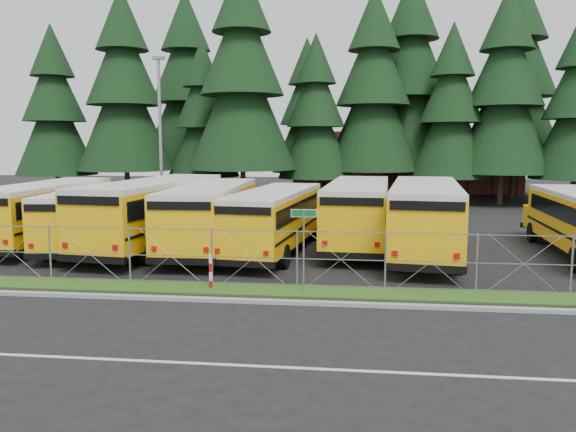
# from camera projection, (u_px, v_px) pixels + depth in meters

# --- Properties ---
(ground) EXTENTS (120.00, 120.00, 0.00)m
(ground) POSITION_uv_depth(u_px,v_px,m) (327.00, 281.00, 20.28)
(ground) COLOR black
(ground) RESTS_ON ground
(curb) EXTENTS (50.00, 0.25, 0.12)m
(curb) POSITION_uv_depth(u_px,v_px,m) (323.00, 303.00, 17.22)
(curb) COLOR gray
(curb) RESTS_ON ground
(grass_verge) EXTENTS (50.00, 1.40, 0.06)m
(grass_verge) POSITION_uv_depth(u_px,v_px,m) (325.00, 292.00, 18.61)
(grass_verge) COLOR #1E4212
(grass_verge) RESTS_ON ground
(road_lane_line) EXTENTS (50.00, 0.12, 0.01)m
(road_lane_line) POSITION_uv_depth(u_px,v_px,m) (311.00, 369.00, 12.40)
(road_lane_line) COLOR beige
(road_lane_line) RESTS_ON ground
(chainlink_fence) EXTENTS (44.00, 0.10, 2.00)m
(chainlink_fence) POSITION_uv_depth(u_px,v_px,m) (326.00, 259.00, 19.17)
(chainlink_fence) COLOR gray
(chainlink_fence) RESTS_ON ground
(brick_building) EXTENTS (22.00, 10.00, 6.00)m
(brick_building) POSITION_uv_depth(u_px,v_px,m) (402.00, 161.00, 58.60)
(brick_building) COLOR brown
(brick_building) RESTS_ON ground
(bus_0) EXTENTS (2.87, 11.45, 2.99)m
(bus_0) POSITION_uv_depth(u_px,v_px,m) (50.00, 213.00, 27.59)
(bus_0) COLOR #F0B307
(bus_0) RESTS_ON ground
(bus_1) EXTENTS (3.66, 10.86, 2.79)m
(bus_1) POSITION_uv_depth(u_px,v_px,m) (97.00, 218.00, 26.73)
(bus_1) COLOR #F0B307
(bus_1) RESTS_ON ground
(bus_2) EXTENTS (4.34, 12.56, 3.22)m
(bus_2) POSITION_uv_depth(u_px,v_px,m) (158.00, 214.00, 26.38)
(bus_2) COLOR #F0B307
(bus_2) RESTS_ON ground
(bus_3) EXTENTS (2.93, 11.61, 3.03)m
(bus_3) POSITION_uv_depth(u_px,v_px,m) (213.00, 217.00, 25.98)
(bus_3) COLOR #F0B307
(bus_3) RESTS_ON ground
(bus_4) EXTENTS (3.89, 11.16, 2.86)m
(bus_4) POSITION_uv_depth(u_px,v_px,m) (277.00, 221.00, 25.31)
(bus_4) COLOR #F0B307
(bus_4) RESTS_ON ground
(bus_5) EXTENTS (3.55, 11.96, 3.10)m
(bus_5) POSITION_uv_depth(u_px,v_px,m) (359.00, 214.00, 26.96)
(bus_5) COLOR #F0B307
(bus_5) RESTS_ON ground
(bus_6) EXTENTS (4.26, 12.45, 3.20)m
(bus_6) POSITION_uv_depth(u_px,v_px,m) (425.00, 219.00, 24.82)
(bus_6) COLOR #F0B307
(bus_6) RESTS_ON ground
(street_sign) EXTENTS (0.84, 0.55, 2.81)m
(street_sign) POSITION_uv_depth(u_px,v_px,m) (304.00, 233.00, 18.33)
(street_sign) COLOR gray
(street_sign) RESTS_ON ground
(striped_bollard) EXTENTS (0.11, 0.11, 1.20)m
(striped_bollard) POSITION_uv_depth(u_px,v_px,m) (211.00, 272.00, 19.05)
(striped_bollard) COLOR #B20C0C
(striped_bollard) RESTS_ON ground
(light_standard) EXTENTS (0.70, 0.35, 10.14)m
(light_standard) POSITION_uv_depth(u_px,v_px,m) (160.00, 133.00, 34.63)
(light_standard) COLOR gray
(light_standard) RESTS_ON ground
(conifer_0) EXTENTS (6.71, 6.71, 14.84)m
(conifer_0) POSITION_uv_depth(u_px,v_px,m) (54.00, 113.00, 47.59)
(conifer_0) COLOR black
(conifer_0) RESTS_ON ground
(conifer_1) EXTENTS (8.02, 8.02, 17.74)m
(conifer_1) POSITION_uv_depth(u_px,v_px,m) (124.00, 95.00, 46.71)
(conifer_1) COLOR black
(conifer_1) RESTS_ON ground
(conifer_2) EXTENTS (6.18, 6.18, 13.67)m
(conifer_2) POSITION_uv_depth(u_px,v_px,m) (203.00, 120.00, 48.21)
(conifer_2) COLOR black
(conifer_2) RESTS_ON ground
(conifer_3) EXTENTS (8.63, 8.63, 19.09)m
(conifer_3) POSITION_uv_depth(u_px,v_px,m) (242.00, 84.00, 44.13)
(conifer_3) COLOR black
(conifer_3) RESTS_ON ground
(conifer_4) EXTENTS (6.21, 6.21, 13.73)m
(conifer_4) POSITION_uv_depth(u_px,v_px,m) (316.00, 119.00, 45.90)
(conifer_4) COLOR black
(conifer_4) RESTS_ON ground
(conifer_5) EXTENTS (7.98, 7.98, 17.65)m
(conifer_5) POSITION_uv_depth(u_px,v_px,m) (373.00, 95.00, 46.45)
(conifer_5) COLOR black
(conifer_5) RESTS_ON ground
(conifer_6) EXTENTS (6.51, 6.51, 14.40)m
(conifer_6) POSITION_uv_depth(u_px,v_px,m) (451.00, 114.00, 44.77)
(conifer_6) COLOR black
(conifer_6) RESTS_ON ground
(conifer_7) EXTENTS (7.74, 7.74, 17.11)m
(conifer_7) POSITION_uv_depth(u_px,v_px,m) (505.00, 96.00, 43.98)
(conifer_7) COLOR black
(conifer_7) RESTS_ON ground
(conifer_10) EXTENTS (8.77, 8.77, 19.40)m
(conifer_10) POSITION_uv_depth(u_px,v_px,m) (187.00, 93.00, 54.31)
(conifer_10) COLOR black
(conifer_10) RESTS_ON ground
(conifer_11) EXTENTS (6.58, 6.58, 14.54)m
(conifer_11) POSITION_uv_depth(u_px,v_px,m) (307.00, 117.00, 52.30)
(conifer_11) COLOR black
(conifer_11) RESTS_ON ground
(conifer_12) EXTENTS (8.84, 8.84, 19.54)m
(conifer_12) POSITION_uv_depth(u_px,v_px,m) (410.00, 87.00, 48.91)
(conifer_12) COLOR black
(conifer_12) RESTS_ON ground
(conifer_13) EXTENTS (8.96, 8.96, 19.81)m
(conifer_13) POSITION_uv_depth(u_px,v_px,m) (517.00, 86.00, 50.01)
(conifer_13) COLOR black
(conifer_13) RESTS_ON ground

